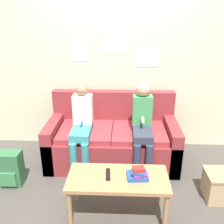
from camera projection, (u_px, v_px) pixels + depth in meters
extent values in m
plane|color=#4C4742|center=(111.00, 183.00, 2.99)|extent=(10.00, 10.00, 0.00)
cube|color=beige|center=(114.00, 59.00, 3.47)|extent=(8.00, 0.06, 2.60)
cube|color=silver|center=(80.00, 50.00, 3.41)|extent=(0.21, 0.00, 0.29)
cube|color=white|center=(114.00, 41.00, 3.34)|extent=(0.31, 0.00, 0.35)
cube|color=silver|center=(148.00, 58.00, 3.41)|extent=(0.27, 0.00, 0.25)
cube|color=maroon|center=(112.00, 147.00, 3.36)|extent=(1.69, 0.82, 0.42)
cube|color=maroon|center=(113.00, 107.00, 3.52)|extent=(1.69, 0.14, 0.47)
cube|color=maroon|center=(55.00, 140.00, 3.37)|extent=(0.14, 0.82, 0.58)
cube|color=maroon|center=(171.00, 143.00, 3.30)|extent=(0.14, 0.82, 0.58)
cube|color=#A1343A|center=(86.00, 131.00, 3.26)|extent=(0.68, 0.66, 0.07)
cube|color=#A1343A|center=(139.00, 132.00, 3.23)|extent=(0.68, 0.66, 0.07)
cube|color=#AD7F51|center=(118.00, 178.00, 2.37)|extent=(0.96, 0.45, 0.04)
cylinder|color=#AD7F51|center=(70.00, 209.00, 2.30)|extent=(0.04, 0.04, 0.41)
cylinder|color=#AD7F51|center=(166.00, 212.00, 2.26)|extent=(0.04, 0.04, 0.41)
cylinder|color=#AD7F51|center=(77.00, 184.00, 2.64)|extent=(0.04, 0.04, 0.41)
cylinder|color=#AD7F51|center=(160.00, 187.00, 2.60)|extent=(0.04, 0.04, 0.41)
cylinder|color=teal|center=(74.00, 162.00, 2.96)|extent=(0.09, 0.09, 0.49)
cylinder|color=teal|center=(85.00, 162.00, 2.96)|extent=(0.09, 0.09, 0.49)
cube|color=teal|center=(82.00, 130.00, 3.10)|extent=(0.23, 0.51, 0.09)
cube|color=white|center=(83.00, 109.00, 3.15)|extent=(0.24, 0.16, 0.37)
sphere|color=tan|center=(82.00, 89.00, 3.05)|extent=(0.16, 0.16, 0.16)
cube|color=white|center=(81.00, 119.00, 3.04)|extent=(0.03, 0.12, 0.03)
cylinder|color=#33384C|center=(137.00, 163.00, 2.93)|extent=(0.09, 0.09, 0.49)
cylinder|color=#33384C|center=(149.00, 164.00, 2.93)|extent=(0.09, 0.09, 0.49)
cube|color=#33384C|center=(142.00, 131.00, 3.07)|extent=(0.23, 0.51, 0.09)
cube|color=#429356|center=(142.00, 110.00, 3.12)|extent=(0.24, 0.16, 0.37)
sphere|color=tan|center=(143.00, 89.00, 3.02)|extent=(0.18, 0.18, 0.18)
cube|color=white|center=(143.00, 120.00, 3.01)|extent=(0.03, 0.12, 0.03)
cube|color=black|center=(109.00, 174.00, 2.38)|extent=(0.05, 0.17, 0.02)
cube|color=#23519E|center=(137.00, 176.00, 2.35)|extent=(0.21, 0.17, 0.04)
cube|color=#7A3389|center=(139.00, 174.00, 2.32)|extent=(0.15, 0.15, 0.02)
cube|color=#23519E|center=(138.00, 171.00, 2.32)|extent=(0.14, 0.14, 0.02)
cube|color=red|center=(138.00, 169.00, 2.30)|extent=(0.12, 0.09, 0.04)
cube|color=tan|center=(222.00, 187.00, 2.69)|extent=(0.36, 0.30, 0.29)
cube|color=#336B42|center=(10.00, 168.00, 2.90)|extent=(0.27, 0.18, 0.42)
cube|color=#3D804F|center=(8.00, 180.00, 2.84)|extent=(0.19, 0.03, 0.17)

